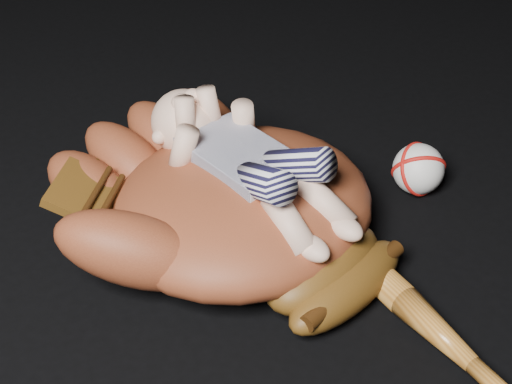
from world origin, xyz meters
The scene contains 4 objects.
baseball_glove centered at (0.01, 0.18, 0.08)m, with size 0.47×0.54×0.17m, color maroon, non-canonical shape.
newborn_baby centered at (0.03, 0.18, 0.14)m, with size 0.17×0.37×0.15m, color beige, non-canonical shape.
baseball_bat centered at (0.12, -0.07, 0.02)m, with size 0.04×0.46×0.04m, color #A76220, non-canonical shape.
baseball centered at (0.31, 0.15, 0.04)m, with size 0.08×0.08×0.08m, color white.
Camera 1 is at (-0.40, -0.58, 0.74)m, focal length 55.00 mm.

